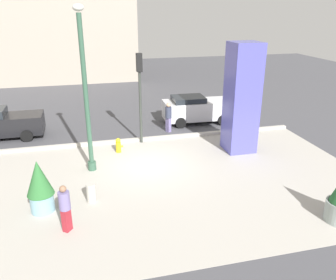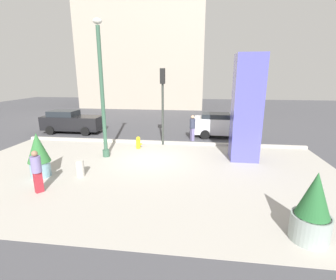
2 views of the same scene
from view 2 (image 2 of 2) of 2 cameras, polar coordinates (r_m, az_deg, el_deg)
ground_plane at (r=16.92m, az=-1.40°, el=-0.00°), size 60.00×60.00×0.00m
plaza_pavement at (r=11.33m, az=-6.10°, el=-7.74°), size 18.00×10.00×0.02m
curb_strip at (r=16.06m, az=-1.88°, el=-0.53°), size 18.00×0.24×0.16m
lamp_post at (r=13.29m, az=-14.92°, el=10.25°), size 0.44×0.44×6.94m
art_pillar_blue at (r=13.19m, az=17.64°, el=6.88°), size 1.39×1.39×5.33m
potted_plant_curbside at (r=7.75m, az=30.36°, el=-13.71°), size 1.01×1.01×1.96m
potted_plant_by_pillar at (r=12.02m, az=-27.67°, el=-2.88°), size 0.94×0.94×1.96m
fire_hydrant at (r=14.98m, az=-6.86°, el=-0.62°), size 0.36×0.26×0.75m
concrete_bollard at (r=11.52m, az=-19.62°, el=-6.17°), size 0.36×0.36×0.75m
traffic_light_far_side at (r=15.26m, az=-1.24°, el=10.38°), size 0.28×0.42×4.69m
car_intersection at (r=18.04m, az=12.70°, el=3.42°), size 4.34×2.07×1.68m
car_curb_east at (r=20.33m, az=-21.34°, el=3.97°), size 4.44×1.93×1.70m
pedestrian_by_curb at (r=16.68m, az=5.65°, el=3.10°), size 0.49×0.49×1.73m
pedestrian_crossing at (r=10.46m, az=-28.00°, el=-6.03°), size 0.50×0.50×1.65m
highrise_across_street at (r=37.12m, az=-5.18°, el=22.52°), size 16.09×10.08×18.65m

